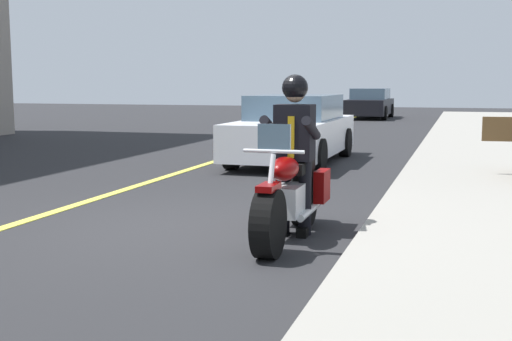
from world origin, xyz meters
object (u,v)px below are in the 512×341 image
rider_main (294,140)px  motorcycle_main (290,197)px  car_dark (370,104)px  car_silver (294,129)px

rider_main → motorcycle_main: bearing=1.4°
rider_main → car_dark: rider_main is taller
rider_main → car_silver: bearing=-166.0°
motorcycle_main → rider_main: (-0.19, -0.00, 0.58)m
motorcycle_main → rider_main: size_ratio=1.27×
rider_main → car_silver: (-6.56, -1.64, -0.35)m
rider_main → car_silver: size_ratio=0.38×
motorcycle_main → car_silver: car_silver is taller
rider_main → car_dark: bearing=-174.3°
motorcycle_main → car_dark: bearing=-174.3°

